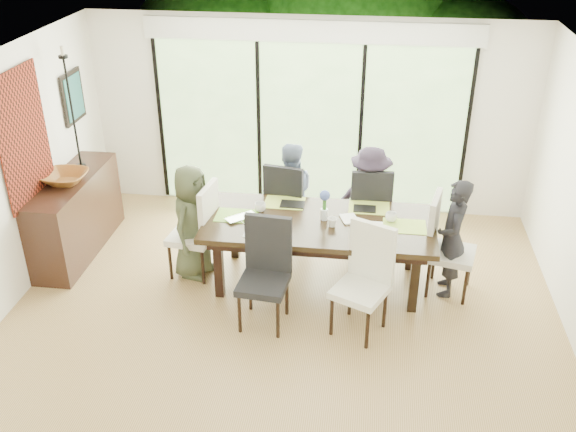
# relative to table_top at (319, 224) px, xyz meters

# --- Properties ---
(floor) EXTENTS (6.00, 5.00, 0.01)m
(floor) POSITION_rel_table_top_xyz_m (-0.32, -0.53, -0.78)
(floor) COLOR olive
(floor) RESTS_ON ground
(ceiling) EXTENTS (6.00, 5.00, 0.01)m
(ceiling) POSITION_rel_table_top_xyz_m (-0.32, -0.53, 1.93)
(ceiling) COLOR white
(ceiling) RESTS_ON wall_back
(wall_back) EXTENTS (6.00, 0.02, 2.70)m
(wall_back) POSITION_rel_table_top_xyz_m (-0.32, 1.98, 0.57)
(wall_back) COLOR white
(wall_back) RESTS_ON floor
(wall_front) EXTENTS (6.00, 0.02, 2.70)m
(wall_front) POSITION_rel_table_top_xyz_m (-0.32, -3.04, 0.57)
(wall_front) COLOR silver
(wall_front) RESTS_ON floor
(wall_left) EXTENTS (0.02, 5.00, 2.70)m
(wall_left) POSITION_rel_table_top_xyz_m (-3.33, -0.53, 0.57)
(wall_left) COLOR silver
(wall_left) RESTS_ON floor
(glass_doors) EXTENTS (4.20, 0.02, 2.30)m
(glass_doors) POSITION_rel_table_top_xyz_m (-0.32, 1.94, 0.42)
(glass_doors) COLOR #598C3F
(glass_doors) RESTS_ON wall_back
(blinds_header) EXTENTS (4.40, 0.06, 0.28)m
(blinds_header) POSITION_rel_table_top_xyz_m (-0.32, 1.93, 1.72)
(blinds_header) COLOR white
(blinds_header) RESTS_ON wall_back
(mullion_a) EXTENTS (0.05, 0.04, 2.30)m
(mullion_a) POSITION_rel_table_top_xyz_m (-2.42, 1.93, 0.42)
(mullion_a) COLOR black
(mullion_a) RESTS_ON wall_back
(mullion_b) EXTENTS (0.05, 0.04, 2.30)m
(mullion_b) POSITION_rel_table_top_xyz_m (-1.02, 1.93, 0.42)
(mullion_b) COLOR black
(mullion_b) RESTS_ON wall_back
(mullion_c) EXTENTS (0.05, 0.04, 2.30)m
(mullion_c) POSITION_rel_table_top_xyz_m (0.38, 1.93, 0.42)
(mullion_c) COLOR black
(mullion_c) RESTS_ON wall_back
(mullion_d) EXTENTS (0.05, 0.04, 2.30)m
(mullion_d) POSITION_rel_table_top_xyz_m (1.78, 1.93, 0.42)
(mullion_d) COLOR black
(mullion_d) RESTS_ON wall_back
(deck) EXTENTS (6.00, 1.80, 0.10)m
(deck) POSITION_rel_table_top_xyz_m (-0.32, 2.87, -0.83)
(deck) COLOR brown
(deck) RESTS_ON ground
(rail_top) EXTENTS (6.00, 0.08, 0.06)m
(rail_top) POSITION_rel_table_top_xyz_m (-0.32, 3.67, -0.23)
(rail_top) COLOR brown
(rail_top) RESTS_ON deck
(foliage_left) EXTENTS (3.20, 3.20, 3.20)m
(foliage_left) POSITION_rel_table_top_xyz_m (-2.12, 4.67, 0.66)
(foliage_left) COLOR #14380F
(foliage_left) RESTS_ON ground
(foliage_mid) EXTENTS (4.00, 4.00, 4.00)m
(foliage_mid) POSITION_rel_table_top_xyz_m (0.08, 5.27, 1.02)
(foliage_mid) COLOR #14380F
(foliage_mid) RESTS_ON ground
(foliage_right) EXTENTS (2.80, 2.80, 2.80)m
(foliage_right) POSITION_rel_table_top_xyz_m (1.88, 4.47, 0.48)
(foliage_right) COLOR #14380F
(foliage_right) RESTS_ON ground
(foliage_far) EXTENTS (3.60, 3.60, 3.60)m
(foliage_far) POSITION_rel_table_top_xyz_m (-0.92, 5.97, 0.84)
(foliage_far) COLOR #14380F
(foliage_far) RESTS_ON ground
(table_top) EXTENTS (2.59, 1.19, 0.06)m
(table_top) POSITION_rel_table_top_xyz_m (0.00, 0.00, 0.00)
(table_top) COLOR black
(table_top) RESTS_ON floor
(table_apron) EXTENTS (2.38, 0.97, 0.11)m
(table_apron) POSITION_rel_table_top_xyz_m (0.00, 0.00, -0.10)
(table_apron) COLOR black
(table_apron) RESTS_ON floor
(table_leg_fl) EXTENTS (0.10, 0.10, 0.75)m
(table_leg_fl) POSITION_rel_table_top_xyz_m (-1.08, -0.43, -0.41)
(table_leg_fl) COLOR black
(table_leg_fl) RESTS_ON floor
(table_leg_fr) EXTENTS (0.10, 0.10, 0.75)m
(table_leg_fr) POSITION_rel_table_top_xyz_m (1.08, -0.43, -0.41)
(table_leg_fr) COLOR black
(table_leg_fr) RESTS_ON floor
(table_leg_bl) EXTENTS (0.10, 0.10, 0.75)m
(table_leg_bl) POSITION_rel_table_top_xyz_m (-1.08, 0.43, -0.41)
(table_leg_bl) COLOR black
(table_leg_bl) RESTS_ON floor
(table_leg_br) EXTENTS (0.10, 0.10, 0.75)m
(table_leg_br) POSITION_rel_table_top_xyz_m (1.08, 0.43, -0.41)
(table_leg_br) COLOR black
(table_leg_br) RESTS_ON floor
(chair_left_end) EXTENTS (0.56, 0.56, 1.19)m
(chair_left_end) POSITION_rel_table_top_xyz_m (-1.50, 0.00, -0.18)
(chair_left_end) COLOR white
(chair_left_end) RESTS_ON floor
(chair_right_end) EXTENTS (0.60, 0.60, 1.19)m
(chair_right_end) POSITION_rel_table_top_xyz_m (1.50, 0.00, -0.18)
(chair_right_end) COLOR beige
(chair_right_end) RESTS_ON floor
(chair_far_left) EXTENTS (0.59, 0.59, 1.19)m
(chair_far_left) POSITION_rel_table_top_xyz_m (-0.45, 0.85, -0.18)
(chair_far_left) COLOR black
(chair_far_left) RESTS_ON floor
(chair_far_right) EXTENTS (0.54, 0.54, 1.19)m
(chair_far_right) POSITION_rel_table_top_xyz_m (0.55, 0.85, -0.18)
(chair_far_right) COLOR black
(chair_far_right) RESTS_ON floor
(chair_near_left) EXTENTS (0.54, 0.54, 1.19)m
(chair_near_left) POSITION_rel_table_top_xyz_m (-0.50, -0.87, -0.18)
(chair_near_left) COLOR black
(chair_near_left) RESTS_ON floor
(chair_near_right) EXTENTS (0.66, 0.66, 1.19)m
(chair_near_right) POSITION_rel_table_top_xyz_m (0.50, -0.87, -0.18)
(chair_near_right) COLOR white
(chair_near_right) RESTS_ON floor
(person_left_end) EXTENTS (0.56, 0.73, 1.39)m
(person_left_end) POSITION_rel_table_top_xyz_m (-1.48, 0.00, -0.08)
(person_left_end) COLOR #3F472F
(person_left_end) RESTS_ON floor
(person_right_end) EXTENTS (0.44, 0.67, 1.39)m
(person_right_end) POSITION_rel_table_top_xyz_m (1.48, 0.00, -0.08)
(person_right_end) COLOR black
(person_right_end) RESTS_ON floor
(person_far_left) EXTENTS (0.73, 0.55, 1.39)m
(person_far_left) POSITION_rel_table_top_xyz_m (-0.45, 0.83, -0.08)
(person_far_left) COLOR slate
(person_far_left) RESTS_ON floor
(person_far_right) EXTENTS (0.72, 0.53, 1.39)m
(person_far_right) POSITION_rel_table_top_xyz_m (0.55, 0.83, -0.08)
(person_far_right) COLOR #261D2C
(person_far_right) RESTS_ON floor
(placemat_left) EXTENTS (0.48, 0.35, 0.01)m
(placemat_left) POSITION_rel_table_top_xyz_m (-0.95, 0.00, 0.04)
(placemat_left) COLOR #7AAF3E
(placemat_left) RESTS_ON table_top
(placemat_right) EXTENTS (0.48, 0.35, 0.01)m
(placemat_right) POSITION_rel_table_top_xyz_m (0.95, 0.00, 0.04)
(placemat_right) COLOR #9DC044
(placemat_right) RESTS_ON table_top
(placemat_far_l) EXTENTS (0.48, 0.35, 0.01)m
(placemat_far_l) POSITION_rel_table_top_xyz_m (-0.45, 0.40, 0.04)
(placemat_far_l) COLOR #ADC446
(placemat_far_l) RESTS_ON table_top
(placemat_far_r) EXTENTS (0.48, 0.35, 0.01)m
(placemat_far_r) POSITION_rel_table_top_xyz_m (0.55, 0.40, 0.04)
(placemat_far_r) COLOR #A1B440
(placemat_far_r) RESTS_ON table_top
(placemat_paper) EXTENTS (0.48, 0.35, 0.01)m
(placemat_paper) POSITION_rel_table_top_xyz_m (-0.55, -0.30, 0.04)
(placemat_paper) COLOR white
(placemat_paper) RESTS_ON table_top
(tablet_far_l) EXTENTS (0.28, 0.19, 0.01)m
(tablet_far_l) POSITION_rel_table_top_xyz_m (-0.35, 0.35, 0.05)
(tablet_far_l) COLOR black
(tablet_far_l) RESTS_ON table_top
(tablet_far_r) EXTENTS (0.26, 0.18, 0.01)m
(tablet_far_r) POSITION_rel_table_top_xyz_m (0.50, 0.35, 0.04)
(tablet_far_r) COLOR black
(tablet_far_r) RESTS_ON table_top
(papers) EXTENTS (0.32, 0.24, 0.00)m
(papers) POSITION_rel_table_top_xyz_m (0.70, -0.05, 0.03)
(papers) COLOR white
(papers) RESTS_ON table_top
(platter_base) EXTENTS (0.28, 0.28, 0.03)m
(platter_base) POSITION_rel_table_top_xyz_m (-0.55, -0.30, 0.05)
(platter_base) COLOR white
(platter_base) RESTS_ON table_top
(platter_snacks) EXTENTS (0.22, 0.22, 0.02)m
(platter_snacks) POSITION_rel_table_top_xyz_m (-0.55, -0.30, 0.07)
(platter_snacks) COLOR orange
(platter_snacks) RESTS_ON table_top
(vase) EXTENTS (0.09, 0.09, 0.13)m
(vase) POSITION_rel_table_top_xyz_m (0.05, 0.05, 0.10)
(vase) COLOR silver
(vase) RESTS_ON table_top
(hyacinth_stems) EXTENTS (0.04, 0.04, 0.17)m
(hyacinth_stems) POSITION_rel_table_top_xyz_m (0.05, 0.05, 0.23)
(hyacinth_stems) COLOR #337226
(hyacinth_stems) RESTS_ON table_top
(hyacinth_blooms) EXTENTS (0.12, 0.12, 0.12)m
(hyacinth_blooms) POSITION_rel_table_top_xyz_m (0.05, 0.05, 0.33)
(hyacinth_blooms) COLOR #485DB5
(hyacinth_blooms) RESTS_ON table_top
(laptop) EXTENTS (0.42, 0.41, 0.03)m
(laptop) POSITION_rel_table_top_xyz_m (-0.85, -0.10, 0.05)
(laptop) COLOR silver
(laptop) RESTS_ON table_top
(cup_a) EXTENTS (0.17, 0.17, 0.10)m
(cup_a) POSITION_rel_table_top_xyz_m (-0.70, 0.15, 0.08)
(cup_a) COLOR white
(cup_a) RESTS_ON table_top
(cup_b) EXTENTS (0.15, 0.15, 0.10)m
(cup_b) POSITION_rel_table_top_xyz_m (0.15, -0.10, 0.08)
(cup_b) COLOR white
(cup_b) RESTS_ON table_top
(cup_c) EXTENTS (0.19, 0.19, 0.10)m
(cup_c) POSITION_rel_table_top_xyz_m (0.80, 0.10, 0.08)
(cup_c) COLOR white
(cup_c) RESTS_ON table_top
(book) EXTENTS (0.25, 0.29, 0.02)m
(book) POSITION_rel_table_top_xyz_m (0.25, 0.05, 0.04)
(book) COLOR white
(book) RESTS_ON table_top
(sideboard) EXTENTS (0.50, 1.77, 0.99)m
(sideboard) POSITION_rel_table_top_xyz_m (-3.08, 0.33, -0.28)
(sideboard) COLOR black
(sideboard) RESTS_ON floor
(bowl) EXTENTS (0.53, 0.53, 0.13)m
(bowl) POSITION_rel_table_top_xyz_m (-3.08, 0.23, 0.28)
(bowl) COLOR brown
(bowl) RESTS_ON sideboard
(candlestick_base) EXTENTS (0.11, 0.11, 0.04)m
(candlestick_base) POSITION_rel_table_top_xyz_m (-3.08, 0.68, 0.24)
(candlestick_base) COLOR black
(candlestick_base) RESTS_ON sideboard
(candlestick_shaft) EXTENTS (0.03, 0.03, 1.38)m
(candlestick_shaft) POSITION_rel_table_top_xyz_m (-3.08, 0.68, 0.93)
(candlestick_shaft) COLOR black
(candlestick_shaft) RESTS_ON sideboard
(candlestick_pan) EXTENTS (0.11, 0.11, 0.03)m
(candlestick_pan) POSITION_rel_table_top_xyz_m (-3.08, 0.68, 1.62)
(candlestick_pan) COLOR black
(candlestick_pan) RESTS_ON sideboard
(candle) EXTENTS (0.04, 0.04, 0.11)m
(candle) POSITION_rel_table_top_xyz_m (-3.08, 0.68, 1.68)
(candle) COLOR silver
(candle) RESTS_ON sideboard
(tapestry) EXTENTS (0.02, 1.00, 1.50)m
(tapestry) POSITION_rel_table_top_xyz_m (-3.29, -0.13, 0.92)
(tapestry) COLOR maroon
(tapestry) RESTS_ON wall_left
(art_frame) EXTENTS (0.03, 0.55, 0.65)m
(art_frame) POSITION_rel_table_top_xyz_m (-3.29, 1.17, 0.97)
(art_frame) COLOR black
(art_frame) RESTS_ON wall_left
(art_canvas) EXTENTS (0.01, 0.45, 0.55)m
(art_canvas) POSITION_rel_table_top_xyz_m (-3.27, 1.17, 0.97)
(art_canvas) COLOR #174C4B
(art_canvas) RESTS_ON wall_left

